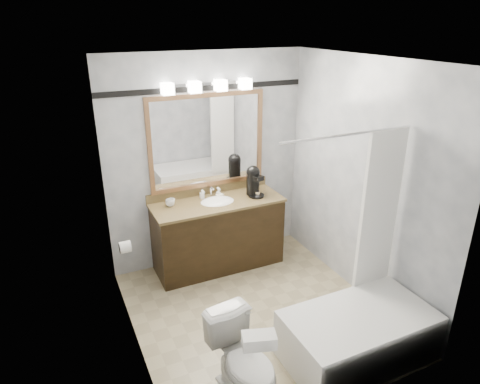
{
  "coord_description": "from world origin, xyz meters",
  "views": [
    {
      "loc": [
        -1.68,
        -3.2,
        2.82
      ],
      "look_at": [
        -0.02,
        0.35,
        1.22
      ],
      "focal_mm": 32.0,
      "sensor_mm": 36.0,
      "label": 1
    }
  ],
  "objects": [
    {
      "name": "soap_bar",
      "position": [
        0.08,
        1.13,
        0.86
      ],
      "size": [
        0.1,
        0.08,
        0.03
      ],
      "primitive_type": "cube",
      "rotation": [
        0.0,
        0.0,
        0.37
      ],
      "color": "beige",
      "rests_on": "vanity"
    },
    {
      "name": "vanity_light_bar",
      "position": [
        0.0,
        1.23,
        2.13
      ],
      "size": [
        1.02,
        0.14,
        0.12
      ],
      "color": "silver",
      "rests_on": "room"
    },
    {
      "name": "tp_roll",
      "position": [
        -1.14,
        0.66,
        0.7
      ],
      "size": [
        0.11,
        0.12,
        0.12
      ],
      "primitive_type": "cylinder",
      "rotation": [
        0.0,
        1.57,
        0.0
      ],
      "color": "white",
      "rests_on": "room"
    },
    {
      "name": "mirror",
      "position": [
        0.0,
        1.28,
        1.5
      ],
      "size": [
        1.4,
        0.04,
        1.1
      ],
      "color": "#9E6E47",
      "rests_on": "room"
    },
    {
      "name": "soap_bottle_a",
      "position": [
        -0.13,
        1.17,
        0.9
      ],
      "size": [
        0.05,
        0.05,
        0.1
      ],
      "primitive_type": "imported",
      "rotation": [
        0.0,
        0.0,
        -0.03
      ],
      "color": "white",
      "rests_on": "vanity"
    },
    {
      "name": "room",
      "position": [
        0.0,
        0.0,
        1.25
      ],
      "size": [
        2.42,
        2.62,
        2.52
      ],
      "color": "tan",
      "rests_on": "ground"
    },
    {
      "name": "bathtub",
      "position": [
        0.55,
        -0.9,
        0.28
      ],
      "size": [
        1.3,
        0.75,
        1.96
      ],
      "color": "white",
      "rests_on": "ground"
    },
    {
      "name": "cup_right",
      "position": [
        -0.51,
        1.13,
        0.89
      ],
      "size": [
        0.11,
        0.11,
        0.08
      ],
      "primitive_type": "imported",
      "rotation": [
        0.0,
        0.0,
        0.37
      ],
      "color": "white",
      "rests_on": "vanity"
    },
    {
      "name": "soap_bottle_b",
      "position": [
        0.08,
        1.17,
        0.89
      ],
      "size": [
        0.08,
        0.08,
        0.07
      ],
      "primitive_type": "imported",
      "rotation": [
        0.0,
        0.0,
        0.37
      ],
      "color": "white",
      "rests_on": "vanity"
    },
    {
      "name": "toilet",
      "position": [
        -0.56,
        -0.89,
        0.34
      ],
      "size": [
        0.47,
        0.72,
        0.69
      ],
      "primitive_type": "imported",
      "rotation": [
        0.0,
        0.0,
        0.13
      ],
      "color": "white",
      "rests_on": "ground"
    },
    {
      "name": "tissue_box",
      "position": [
        -0.56,
        -1.12,
        0.74
      ],
      "size": [
        0.27,
        0.2,
        0.1
      ],
      "primitive_type": "cube",
      "rotation": [
        0.0,
        0.0,
        -0.31
      ],
      "color": "white",
      "rests_on": "toilet"
    },
    {
      "name": "coffee_maker",
      "position": [
        0.46,
        1.01,
        1.04
      ],
      "size": [
        0.19,
        0.24,
        0.37
      ],
      "rotation": [
        0.0,
        0.0,
        0.27
      ],
      "color": "black",
      "rests_on": "vanity"
    },
    {
      "name": "accent_stripe",
      "position": [
        0.0,
        1.29,
        2.1
      ],
      "size": [
        2.4,
        0.01,
        0.06
      ],
      "primitive_type": "cube",
      "color": "black",
      "rests_on": "room"
    },
    {
      "name": "cup_left",
      "position": [
        -0.53,
        1.12,
        0.89
      ],
      "size": [
        0.13,
        0.13,
        0.08
      ],
      "primitive_type": "imported",
      "rotation": [
        0.0,
        0.0,
        0.29
      ],
      "color": "white",
      "rests_on": "vanity"
    },
    {
      "name": "vanity",
      "position": [
        0.0,
        1.02,
        0.44
      ],
      "size": [
        1.53,
        0.58,
        0.97
      ],
      "color": "black",
      "rests_on": "ground"
    }
  ]
}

